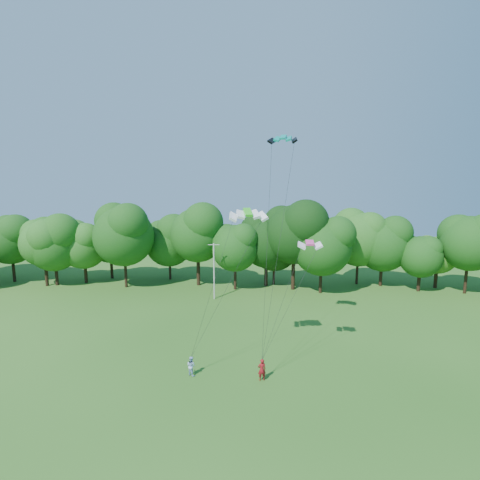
{
  "coord_description": "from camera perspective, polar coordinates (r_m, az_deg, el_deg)",
  "views": [
    {
      "loc": [
        4.76,
        -19.84,
        16.37
      ],
      "look_at": [
        1.52,
        13.0,
        11.0
      ],
      "focal_mm": 28.0,
      "sensor_mm": 36.0,
      "label": 1
    }
  ],
  "objects": [
    {
      "name": "tree_back_east",
      "position": [
        63.61,
        27.94,
        -1.58
      ],
      "size": [
        6.18,
        6.18,
        8.99
      ],
      "color": "#322614",
      "rests_on": "ground"
    },
    {
      "name": "kite_green",
      "position": [
        31.33,
        1.2,
        4.26
      ],
      "size": [
        3.35,
        2.13,
        0.67
      ],
      "rotation": [
        0.0,
        0.0,
        0.26
      ],
      "color": "#32DA20",
      "rests_on": "ground"
    },
    {
      "name": "utility_pole",
      "position": [
        51.45,
        -3.98,
        -4.66
      ],
      "size": [
        1.56,
        0.2,
        7.81
      ],
      "rotation": [
        0.0,
        0.0,
        0.07
      ],
      "color": "#B8B8AF",
      "rests_on": "ground"
    },
    {
      "name": "tree_back_center",
      "position": [
        57.97,
        5.26,
        0.43
      ],
      "size": [
        8.29,
        8.29,
        12.05
      ],
      "color": "black",
      "rests_on": "ground"
    },
    {
      "name": "kite_flyer_right",
      "position": [
        33.51,
        -7.45,
        -18.48
      ],
      "size": [
        1.01,
        0.95,
        1.65
      ],
      "primitive_type": "imported",
      "rotation": [
        0.0,
        0.0,
        2.6
      ],
      "color": "#B2CDF8",
      "rests_on": "ground"
    },
    {
      "name": "ground",
      "position": [
        26.16,
        -7.04,
        -29.57
      ],
      "size": [
        160.0,
        160.0,
        0.0
      ],
      "primitive_type": "plane",
      "color": "#245B18",
      "rests_on": "ground"
    },
    {
      "name": "kite_teal",
      "position": [
        34.25,
        6.59,
        15.31
      ],
      "size": [
        2.66,
        1.53,
        0.54
      ],
      "rotation": [
        0.0,
        0.0,
        -0.18
      ],
      "color": "#049286",
      "rests_on": "ground"
    },
    {
      "name": "tree_back_west",
      "position": [
        64.04,
        -26.56,
        0.63
      ],
      "size": [
        8.66,
        8.66,
        12.6
      ],
      "color": "#322214",
      "rests_on": "ground"
    },
    {
      "name": "kite_pink",
      "position": [
        32.36,
        10.6,
        -0.41
      ],
      "size": [
        2.1,
        1.09,
        0.39
      ],
      "rotation": [
        0.0,
        0.0,
        0.04
      ],
      "color": "#EC4195",
      "rests_on": "ground"
    },
    {
      "name": "kite_flyer_left",
      "position": [
        32.52,
        3.34,
        -19.12
      ],
      "size": [
        0.78,
        0.62,
        1.85
      ],
      "primitive_type": "imported",
      "rotation": [
        0.0,
        0.0,
        3.43
      ],
      "color": "maroon",
      "rests_on": "ground"
    }
  ]
}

